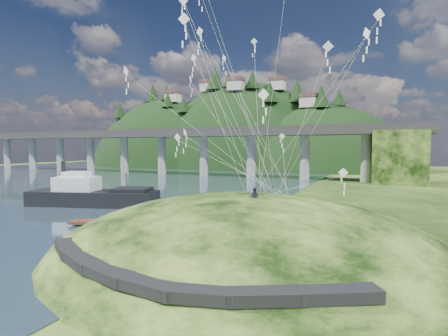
% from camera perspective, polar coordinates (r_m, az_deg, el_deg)
% --- Properties ---
extents(ground, '(320.00, 320.00, 0.00)m').
position_cam_1_polar(ground, '(32.64, -11.10, -12.78)').
color(ground, black).
rests_on(ground, ground).
extents(grass_hill, '(36.00, 32.00, 13.00)m').
position_cam_1_polar(grass_hill, '(31.18, 3.80, -16.41)').
color(grass_hill, black).
rests_on(grass_hill, ground).
extents(footpath, '(22.29, 5.84, 0.83)m').
position_cam_1_polar(footpath, '(20.34, -9.98, -16.79)').
color(footpath, black).
rests_on(footpath, ground).
extents(bridge, '(160.00, 11.00, 15.00)m').
position_cam_1_polar(bridge, '(105.48, -0.64, 3.83)').
color(bridge, '#2D2B2B').
rests_on(bridge, ground).
extents(far_ridge, '(153.00, 70.00, 94.50)m').
position_cam_1_polar(far_ridge, '(160.91, 1.72, -2.39)').
color(far_ridge, black).
rests_on(far_ridge, ground).
extents(work_barge, '(20.30, 10.90, 6.86)m').
position_cam_1_polar(work_barge, '(57.82, -20.83, -4.07)').
color(work_barge, black).
rests_on(work_barge, ground).
extents(wooden_dock, '(13.00, 5.29, 0.92)m').
position_cam_1_polar(wooden_dock, '(41.76, -15.96, -8.67)').
color(wooden_dock, '#3D2519').
rests_on(wooden_dock, ground).
extents(kite_flyers, '(1.37, 3.56, 1.71)m').
position_cam_1_polar(kite_flyers, '(29.26, 5.90, -3.07)').
color(kite_flyers, '#292936').
rests_on(kite_flyers, ground).
extents(kite_swarm, '(20.54, 15.73, 20.85)m').
position_cam_1_polar(kite_swarm, '(32.40, 0.78, 18.14)').
color(kite_swarm, white).
rests_on(kite_swarm, ground).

